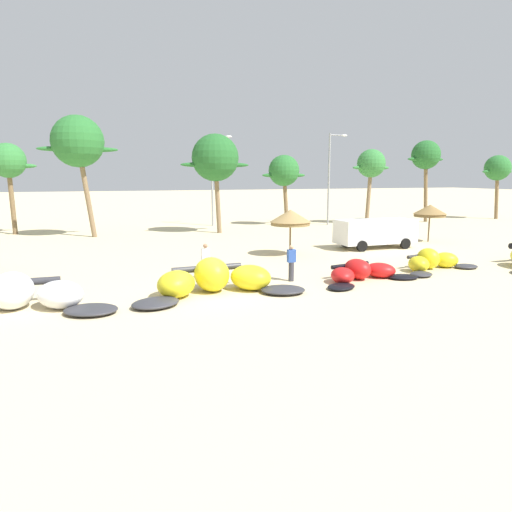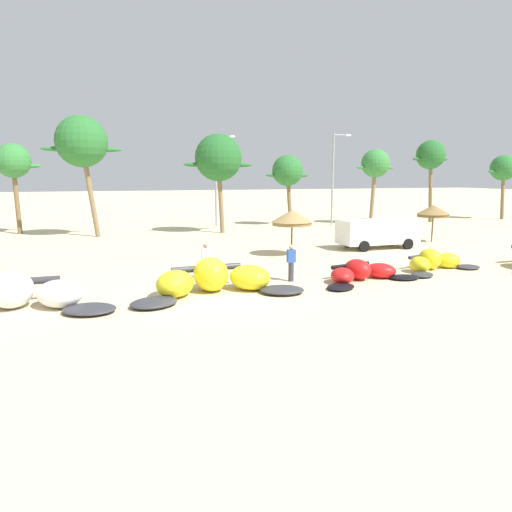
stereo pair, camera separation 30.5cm
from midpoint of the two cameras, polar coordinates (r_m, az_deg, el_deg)
ground_plane at (r=18.49m, az=-5.58°, el=-4.50°), size 260.00×260.00×0.00m
kite_left at (r=17.89m, az=-28.65°, el=-4.54°), size 7.40×3.43×1.30m
kite_left_of_center at (r=18.23m, az=-5.66°, el=-3.01°), size 7.14×3.43×1.37m
kite_center at (r=20.92m, az=12.57°, el=-2.00°), size 5.21×2.94×0.92m
kite_right_of_center at (r=24.27m, az=20.72°, el=-0.67°), size 4.76×2.79×1.04m
beach_umbrella_middle at (r=26.64m, az=3.97°, el=4.80°), size 2.38×2.38×2.67m
beach_umbrella_near_palms at (r=34.40m, az=20.56°, el=5.29°), size 2.25×2.25×2.61m
parked_van at (r=30.36m, az=14.15°, el=3.01°), size 5.13×2.20×1.84m
person_near_kites at (r=20.21m, az=3.98°, el=-0.85°), size 0.36×0.24×1.62m
person_by_umbrellas at (r=20.65m, az=-6.69°, el=-0.66°), size 0.36×0.24×1.62m
palm_left at (r=41.16m, az=-28.63°, el=10.21°), size 4.04×2.69×7.11m
palm_left_of_gap at (r=36.99m, az=-21.49°, el=13.01°), size 5.65×3.77×8.96m
palm_center_left at (r=37.31m, az=-5.32°, el=11.98°), size 5.59×3.73×7.88m
palm_center_right at (r=43.09m, az=3.29°, el=10.44°), size 4.28×2.85×6.50m
palm_right_of_gap at (r=45.59m, az=13.92°, el=10.95°), size 4.00×2.66×7.09m
palm_right at (r=49.25m, az=20.17°, el=11.55°), size 4.22×2.81×8.04m
palm_rightmost at (r=55.67m, az=27.65°, el=9.56°), size 3.99×2.66×6.76m
lamppost_west_center at (r=42.95m, az=-5.44°, el=10.03°), size 2.01×0.24×8.29m
lamppost_east_center at (r=44.17m, az=9.04°, el=10.05°), size 1.89×0.24×8.47m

